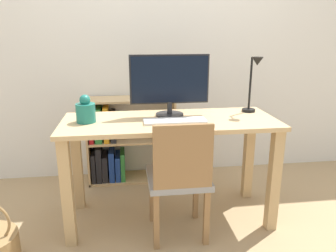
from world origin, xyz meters
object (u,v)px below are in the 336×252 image
keyboard (175,121)px  desk_lamp (254,79)px  chair (179,176)px  vase (86,111)px  bookshelf (116,144)px  monitor (170,82)px

keyboard → desk_lamp: desk_lamp is taller
chair → keyboard: bearing=90.3°
keyboard → chair: 0.37m
keyboard → vase: size_ratio=2.23×
keyboard → vase: 0.60m
bookshelf → desk_lamp: bearing=-30.9°
monitor → chair: size_ratio=0.67×
keyboard → desk_lamp: bearing=15.4°
vase → bookshelf: bearing=77.0°
monitor → desk_lamp: (0.61, -0.01, 0.01)m
vase → chair: size_ratio=0.23×
vase → desk_lamp: desk_lamp is taller
monitor → keyboard: bearing=-86.2°
monitor → vase: size_ratio=2.99×
desk_lamp → chair: desk_lamp is taller
monitor → desk_lamp: 0.61m
desk_lamp → bookshelf: bearing=149.1°
bookshelf → keyboard: bearing=-61.3°
keyboard → chair: bearing=-89.2°
desk_lamp → bookshelf: size_ratio=0.53×
keyboard → chair: chair is taller
keyboard → bookshelf: bearing=118.7°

